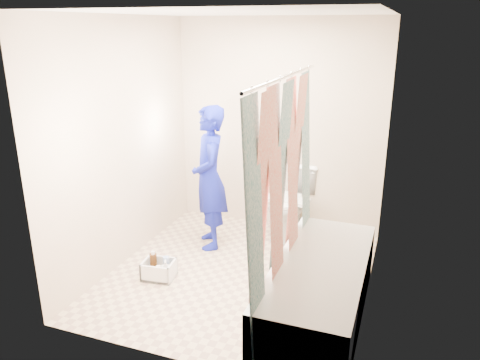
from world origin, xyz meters
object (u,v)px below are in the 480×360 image
(toilet, at_px, (291,202))
(plumber, at_px, (210,178))
(bathtub, at_px, (319,288))
(cleaning_caddy, at_px, (160,270))

(toilet, bearing_deg, plumber, -136.17)
(toilet, distance_m, plumber, 1.01)
(bathtub, relative_size, cleaning_caddy, 5.47)
(bathtub, xyz_separation_m, plumber, (-1.37, 0.94, 0.50))
(bathtub, distance_m, cleaning_caddy, 1.55)
(bathtub, relative_size, plumber, 1.14)
(bathtub, xyz_separation_m, cleaning_caddy, (-1.54, 0.10, -0.19))
(toilet, xyz_separation_m, cleaning_caddy, (-0.92, -1.41, -0.31))
(plumber, bearing_deg, bathtub, 25.86)
(toilet, xyz_separation_m, plumber, (-0.75, -0.57, 0.37))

